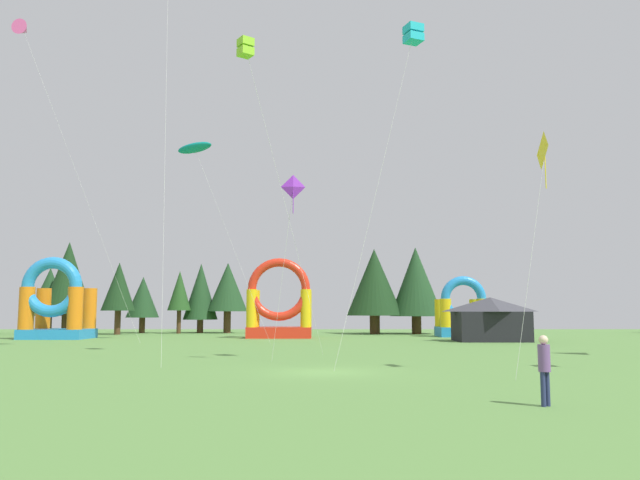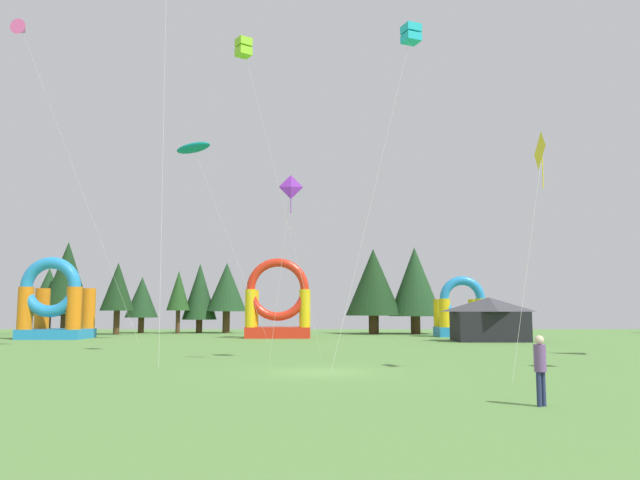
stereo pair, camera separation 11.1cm
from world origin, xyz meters
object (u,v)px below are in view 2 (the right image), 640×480
Objects in this scene: kite_cyan_box at (410,35)px; inflatable_orange_dome at (277,309)px; kite_lime_box at (243,48)px; festival_tent at (488,319)px; kite_pink_delta at (21,29)px; kite_yellow_diamond at (543,154)px; inflatable_yellow_castle at (460,315)px; person_midfield at (539,364)px; inflatable_blue_arch at (54,308)px; kite_purple_diamond at (290,189)px; kite_teal_parafoil at (192,148)px.

kite_cyan_box reaches higher than inflatable_orange_dome.
kite_lime_box is 3.07× the size of festival_tent.
kite_pink_delta reaches higher than festival_tent.
kite_yellow_diamond is at bearing -68.82° from inflatable_orange_dome.
inflatable_yellow_castle is (9.40, 33.04, -13.40)m from kite_cyan_box.
kite_pink_delta reaches higher than person_midfield.
kite_lime_box is at bearing -49.61° from inflatable_blue_arch.
kite_purple_diamond is 1.22× the size of inflatable_orange_dome.
person_midfield is 0.32× the size of festival_tent.
kite_pink_delta reaches higher than kite_lime_box.
kite_purple_diamond is 1.23× the size of inflatable_blue_arch.
kite_cyan_box is at bearing -18.55° from kite_purple_diamond.
kite_pink_delta reaches higher than kite_teal_parafoil.
inflatable_blue_arch is 38.09m from festival_tent.
kite_purple_diamond is at bearing -125.12° from festival_tent.
kite_lime_box reaches higher than inflatable_yellow_castle.
kite_purple_diamond is at bearing -40.30° from kite_pink_delta.
inflatable_blue_arch is at bearing 158.65° from kite_teal_parafoil.
kite_lime_box reaches higher than inflatable_orange_dome.
kite_teal_parafoil is 16.54m from inflatable_orange_dome.
inflatable_yellow_castle is at bearing -134.10° from person_midfield.
kite_cyan_box is at bearing -116.37° from person_midfield.
inflatable_blue_arch is (1.30, 6.11, -23.27)m from kite_pink_delta.
kite_teal_parafoil is at bearing -177.81° from festival_tent.
kite_purple_diamond reaches higher than festival_tent.
kite_yellow_diamond is (19.72, -26.54, -7.25)m from kite_teal_parafoil.
kite_purple_diamond reaches higher than person_midfield.
kite_pink_delta reaches higher than kite_yellow_diamond.
kite_pink_delta reaches higher than inflatable_yellow_castle.
kite_teal_parafoil reaches higher than inflatable_yellow_castle.
kite_purple_diamond is at bearing 161.45° from kite_cyan_box.
festival_tent is (0.31, -9.13, -0.31)m from inflatable_yellow_castle.
kite_lime_box is at bearing -92.73° from person_midfield.
kite_pink_delta is 1.67× the size of kite_cyan_box.
kite_purple_diamond is at bearing -115.96° from inflatable_yellow_castle.
kite_teal_parafoil is 24.20m from kite_purple_diamond.
festival_tent is (4.93, 27.48, -7.04)m from kite_yellow_diamond.
festival_tent is (8.16, 35.39, 0.71)m from person_midfield.
kite_cyan_box is 18.50m from person_midfield.
inflatable_yellow_castle is (4.62, 36.60, -6.73)m from kite_yellow_diamond.
kite_pink_delta is 2.82× the size of kite_yellow_diamond.
festival_tent is (39.15, 1.89, -24.23)m from kite_pink_delta.
kite_yellow_diamond is 37.50m from inflatable_yellow_castle.
person_midfield is 42.57m from inflatable_orange_dome.
kite_pink_delta is 24.09m from inflatable_blue_arch.
inflatable_orange_dome is (-2.45, 28.00, -5.76)m from kite_purple_diamond.
kite_yellow_diamond is at bearing -146.30° from person_midfield.
kite_lime_box is at bearing -122.78° from inflatable_yellow_castle.
inflatable_yellow_castle is at bearing 22.47° from kite_teal_parafoil.
kite_cyan_box is (5.74, -1.93, 7.07)m from kite_purple_diamond.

